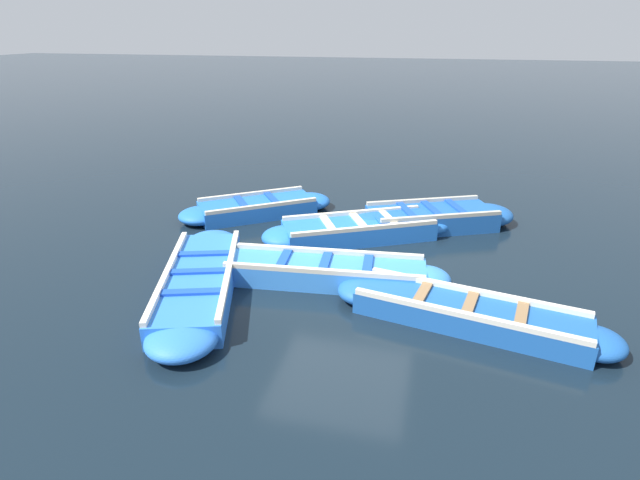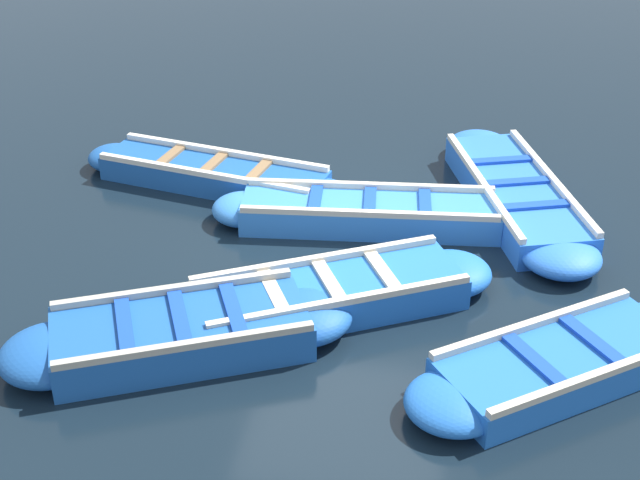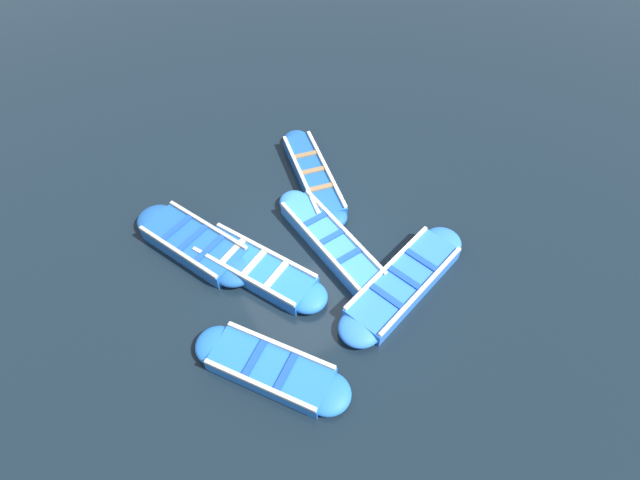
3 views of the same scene
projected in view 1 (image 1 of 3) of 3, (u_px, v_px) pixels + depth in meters
The scene contains 7 objects.
ground_plane at pixel (343, 262), 8.43m from camera, with size 120.00×120.00×0.00m, color black.
boat_stern_in at pixel (359, 230), 9.30m from camera, with size 3.60×2.42×0.40m.
boat_outer_right at pixel (257, 208), 10.47m from camera, with size 3.14×2.61×0.38m.
boat_centre at pixel (468, 314), 6.60m from camera, with size 3.78×1.42×0.37m.
boat_near_quay at pixel (431, 218), 9.82m from camera, with size 3.49×2.27×0.44m.
boat_end_of_row at pixel (199, 282), 7.40m from camera, with size 2.06×3.95×0.40m.
boat_inner_gap at pixel (325, 272), 7.71m from camera, with size 3.87×1.08×0.40m.
Camera 1 is at (1.46, -7.47, 3.66)m, focal length 28.00 mm.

